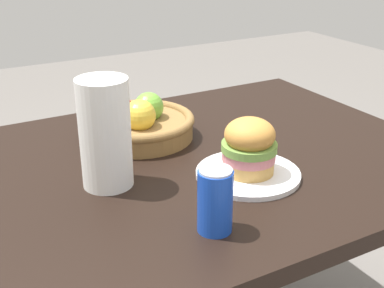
# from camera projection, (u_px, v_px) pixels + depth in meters

# --- Properties ---
(dining_table) EXTENTS (1.40, 0.90, 0.75)m
(dining_table) POSITION_uv_depth(u_px,v_px,m) (162.00, 203.00, 1.25)
(dining_table) COLOR black
(dining_table) RESTS_ON ground_plane
(plate) EXTENTS (0.24, 0.24, 0.01)m
(plate) POSITION_uv_depth(u_px,v_px,m) (248.00, 174.00, 1.16)
(plate) COLOR white
(plate) RESTS_ON dining_table
(sandwich) EXTENTS (0.12, 0.12, 0.13)m
(sandwich) POSITION_uv_depth(u_px,v_px,m) (249.00, 146.00, 1.13)
(sandwich) COLOR tan
(sandwich) RESTS_ON plate
(soda_can) EXTENTS (0.07, 0.07, 0.13)m
(soda_can) POSITION_uv_depth(u_px,v_px,m) (215.00, 200.00, 0.94)
(soda_can) COLOR blue
(soda_can) RESTS_ON dining_table
(fruit_basket) EXTENTS (0.29, 0.29, 0.12)m
(fruit_basket) POSITION_uv_depth(u_px,v_px,m) (140.00, 123.00, 1.35)
(fruit_basket) COLOR olive
(fruit_basket) RESTS_ON dining_table
(paper_towel_roll) EXTENTS (0.11, 0.11, 0.24)m
(paper_towel_roll) POSITION_uv_depth(u_px,v_px,m) (105.00, 134.00, 1.08)
(paper_towel_roll) COLOR white
(paper_towel_roll) RESTS_ON dining_table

